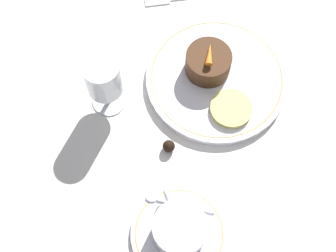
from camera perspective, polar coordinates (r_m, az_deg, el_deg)
The scene contains 10 objects.
ground_plane at distance 0.88m, azimuth 2.36°, elevation 4.39°, with size 3.00×3.00×0.00m, color white.
dinner_plate at distance 0.88m, azimuth 5.92°, elevation 5.78°, with size 0.26×0.26×0.01m.
saucer at distance 0.78m, azimuth 1.36°, elevation -12.96°, with size 0.16×0.16×0.01m.
coffee_cup at distance 0.75m, azimuth 1.39°, elevation -12.40°, with size 0.11×0.09×0.05m.
spoon at distance 0.79m, azimuth 0.44°, elevation -9.30°, with size 0.07×0.11×0.00m.
wine_glass at distance 0.80m, azimuth -7.86°, elevation 5.61°, with size 0.06×0.06×0.13m.
dessert_cake at distance 0.87m, azimuth 4.92°, elevation 7.70°, with size 0.08×0.08×0.04m.
carrot_garnish at distance 0.84m, azimuth 5.08°, elevation 8.72°, with size 0.04×0.03×0.01m.
pineapple_slice at distance 0.85m, azimuth 7.71°, elevation 2.14°, with size 0.08×0.08×0.01m.
chocolate_truffle at distance 0.82m, azimuth 0.09°, elevation -2.48°, with size 0.02×0.02×0.02m.
Camera 1 is at (-0.37, 0.18, 0.78)m, focal length 50.00 mm.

